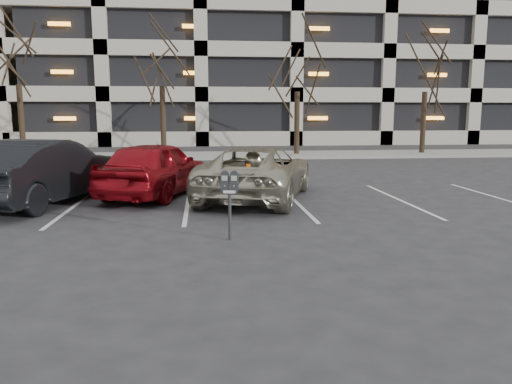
{
  "coord_description": "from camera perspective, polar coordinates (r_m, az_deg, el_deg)",
  "views": [
    {
      "loc": [
        -0.99,
        -10.3,
        2.32
      ],
      "look_at": [
        -0.06,
        -1.58,
        0.91
      ],
      "focal_mm": 35.0,
      "sensor_mm": 36.0,
      "label": 1
    }
  ],
  "objects": [
    {
      "name": "parking_garage",
      "position": [
        46.53,
        10.69,
        17.56
      ],
      "size": [
        52.0,
        20.0,
        19.0
      ],
      "color": "black",
      "rests_on": "ground"
    },
    {
      "name": "car_dark",
      "position": [
        13.77,
        -23.05,
        2.17
      ],
      "size": [
        3.18,
        5.3,
        1.65
      ],
      "primitive_type": "imported",
      "rotation": [
        0.0,
        0.0,
        2.83
      ],
      "color": "black",
      "rests_on": "ground"
    },
    {
      "name": "tree_b",
      "position": [
        26.6,
        -10.83,
        16.51
      ],
      "size": [
        3.54,
        3.54,
        8.04
      ],
      "color": "black",
      "rests_on": "ground"
    },
    {
      "name": "sidewalk",
      "position": [
        26.41,
        -3.94,
        4.2
      ],
      "size": [
        80.0,
        4.0,
        0.12
      ],
      "primitive_type": "cube",
      "color": "gray",
      "rests_on": "ground"
    },
    {
      "name": "suv_silver",
      "position": [
        13.39,
        0.1,
        2.27
      ],
      "size": [
        3.9,
        5.67,
        1.45
      ],
      "rotation": [
        0.0,
        0.0,
        2.82
      ],
      "color": "#B4AF99",
      "rests_on": "ground"
    },
    {
      "name": "tree_d",
      "position": [
        29.07,
        18.96,
        14.85
      ],
      "size": [
        3.33,
        3.33,
        7.56
      ],
      "color": "black",
      "rests_on": "ground"
    },
    {
      "name": "tree_c",
      "position": [
        26.95,
        4.8,
        15.72
      ],
      "size": [
        3.31,
        3.31,
        7.52
      ],
      "color": "black",
      "rests_on": "ground"
    },
    {
      "name": "parking_meter",
      "position": [
        9.01,
        -3.03,
        0.44
      ],
      "size": [
        0.33,
        0.17,
        1.25
      ],
      "rotation": [
        0.0,
        0.0,
        -0.15
      ],
      "color": "black",
      "rests_on": "ground"
    },
    {
      "name": "tree_a",
      "position": [
        28.03,
        -25.81,
        15.59
      ],
      "size": [
        3.59,
        3.59,
        8.17
      ],
      "color": "black",
      "rests_on": "ground"
    },
    {
      "name": "car_red",
      "position": [
        14.12,
        -11.41,
        2.68
      ],
      "size": [
        3.2,
        4.9,
        1.55
      ],
      "primitive_type": "imported",
      "rotation": [
        0.0,
        0.0,
        2.81
      ],
      "color": "maroon",
      "rests_on": "ground"
    },
    {
      "name": "stall_lines",
      "position": [
        12.81,
        -7.82,
        -1.36
      ],
      "size": [
        16.9,
        5.2,
        0.0
      ],
      "color": "silver",
      "rests_on": "ground"
    },
    {
      "name": "ground",
      "position": [
        10.6,
        -0.58,
        -3.51
      ],
      "size": [
        140.0,
        140.0,
        0.0
      ],
      "primitive_type": "plane",
      "color": "#28282B",
      "rests_on": "ground"
    }
  ]
}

